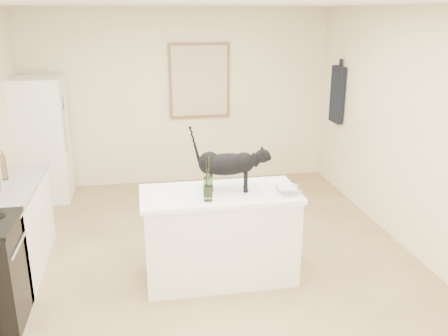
% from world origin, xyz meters
% --- Properties ---
extents(floor, '(5.50, 5.50, 0.00)m').
position_xyz_m(floor, '(0.00, 0.00, 0.00)').
color(floor, tan).
rests_on(floor, ground).
extents(ceiling, '(5.50, 5.50, 0.00)m').
position_xyz_m(ceiling, '(0.00, 0.00, 2.60)').
color(ceiling, white).
rests_on(ceiling, ground).
extents(wall_back, '(4.50, 0.00, 4.50)m').
position_xyz_m(wall_back, '(0.00, 2.75, 1.30)').
color(wall_back, beige).
rests_on(wall_back, ground).
extents(wall_front, '(4.50, 0.00, 4.50)m').
position_xyz_m(wall_front, '(0.00, -2.75, 1.30)').
color(wall_front, beige).
rests_on(wall_front, ground).
extents(wall_right, '(0.00, 5.50, 5.50)m').
position_xyz_m(wall_right, '(2.25, 0.00, 1.30)').
color(wall_right, beige).
rests_on(wall_right, ground).
extents(island_base, '(1.44, 0.67, 0.86)m').
position_xyz_m(island_base, '(0.10, -0.20, 0.43)').
color(island_base, white).
rests_on(island_base, floor).
extents(island_top, '(1.50, 0.70, 0.04)m').
position_xyz_m(island_top, '(0.10, -0.20, 0.88)').
color(island_top, white).
rests_on(island_top, island_base).
extents(left_cabinets, '(0.60, 1.40, 0.86)m').
position_xyz_m(left_cabinets, '(-1.95, 0.30, 0.43)').
color(left_cabinets, white).
rests_on(left_cabinets, floor).
extents(left_countertop, '(0.62, 1.44, 0.04)m').
position_xyz_m(left_countertop, '(-1.95, 0.30, 0.88)').
color(left_countertop, gray).
rests_on(left_countertop, left_cabinets).
extents(fridge, '(0.68, 0.68, 1.70)m').
position_xyz_m(fridge, '(-1.95, 2.35, 0.85)').
color(fridge, white).
rests_on(fridge, floor).
extents(artwork_frame, '(0.90, 0.03, 1.10)m').
position_xyz_m(artwork_frame, '(0.30, 2.72, 1.55)').
color(artwork_frame, brown).
rests_on(artwork_frame, wall_back).
extents(artwork_canvas, '(0.82, 0.00, 1.02)m').
position_xyz_m(artwork_canvas, '(0.30, 2.70, 1.55)').
color(artwork_canvas, beige).
rests_on(artwork_canvas, wall_back).
extents(hanging_garment, '(0.08, 0.34, 0.80)m').
position_xyz_m(hanging_garment, '(2.19, 2.05, 1.40)').
color(hanging_garment, black).
rests_on(hanging_garment, wall_right).
extents(black_cat, '(0.69, 0.32, 0.47)m').
position_xyz_m(black_cat, '(0.18, -0.16, 1.13)').
color(black_cat, black).
rests_on(black_cat, island_top).
extents(wine_bottle, '(0.11, 0.11, 0.39)m').
position_xyz_m(wine_bottle, '(-0.04, -0.39, 1.09)').
color(wine_bottle, '#2D5221').
rests_on(wine_bottle, island_top).
extents(glass_bowl, '(0.29, 0.29, 0.06)m').
position_xyz_m(glass_bowl, '(0.73, -0.36, 0.93)').
color(glass_bowl, white).
rests_on(glass_bowl, island_top).
extents(fridge_paper, '(0.03, 0.16, 0.20)m').
position_xyz_m(fridge_paper, '(-1.60, 2.36, 1.34)').
color(fridge_paper, silver).
rests_on(fridge_paper, fridge).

